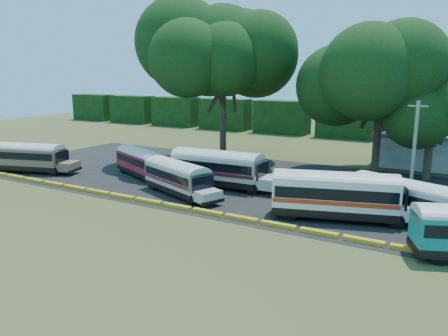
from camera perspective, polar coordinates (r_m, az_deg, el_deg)
The scene contains 14 objects.
ground at distance 34.56m, azimuth -5.11°, elevation -6.06°, with size 160.00×160.00×0.00m, color #334C19.
asphalt_strip at distance 44.08m, azimuth 4.97°, elevation -2.01°, with size 64.00×24.00×0.02m, color black.
curb at distance 35.29m, azimuth -4.18°, elevation -5.40°, with size 53.70×0.45×0.30m.
treeline_backdrop at distance 77.52m, azimuth 15.81°, elevation 5.98°, with size 130.00×4.00×6.00m.
bus_beige at distance 53.14m, azimuth -24.04°, elevation 1.48°, with size 10.25×5.24×3.28m.
bus_red at distance 47.43m, azimuth -10.83°, elevation 0.94°, with size 9.18×5.74×2.98m.
bus_cream_west at distance 39.72m, azimuth -6.03°, elevation -1.03°, with size 9.60×5.58×3.09m.
bus_cream_east at distance 42.14m, azimuth -0.64°, elevation 0.20°, with size 11.07×3.23×3.60m.
bus_white_red at distance 33.79m, azimuth 14.67°, elevation -3.17°, with size 11.49×5.88×3.67m.
bus_white_blue at distance 35.31m, azimuth 22.72°, elevation -3.57°, with size 9.75×5.72×3.15m.
tree_west at distance 53.59m, azimuth -0.14°, elevation 15.17°, with size 14.22×14.22×18.82m.
tree_center at distance 49.93m, azimuth 19.90°, elevation 11.58°, with size 12.84×12.84×15.60m.
tree_east at distance 48.93m, azimuth 25.72°, elevation 8.06°, with size 8.93×8.93×11.60m.
utility_pole at distance 40.73m, azimuth 23.57°, elevation 2.15°, with size 1.60×0.30×8.59m.
Camera 1 is at (19.03, -26.74, 10.81)m, focal length 35.00 mm.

